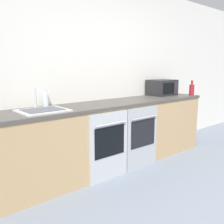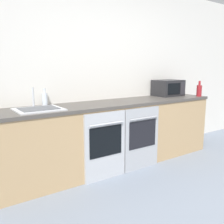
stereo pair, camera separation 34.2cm
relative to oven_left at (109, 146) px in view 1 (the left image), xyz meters
The scene contains 8 objects.
wall_back 1.15m from the oven_left, 62.34° to the left, with size 10.00×0.06×2.60m.
counter_back 0.48m from the oven_left, 43.07° to the left, with size 3.29×0.64×0.90m.
oven_left is the anchor object (origin of this frame).
oven_right 0.59m from the oven_left, ahead, with size 0.57×0.06×0.85m.
microwave 1.69m from the oven_left, 15.99° to the left, with size 0.46×0.35×0.26m.
bottle_red 1.97m from the oven_left, ahead, with size 0.08×0.08×0.25m.
bottle_clear 0.95m from the oven_left, 133.55° to the left, with size 0.07×0.07×0.21m.
sink 0.90m from the oven_left, 158.29° to the left, with size 0.50×0.43×0.24m.
Camera 1 is at (-2.20, -0.85, 1.38)m, focal length 40.00 mm.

